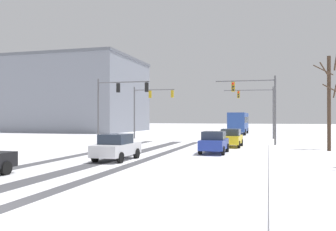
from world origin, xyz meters
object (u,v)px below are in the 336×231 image
(traffic_signal_near_right, at_px, (258,99))
(car_yellow_cab_lead, at_px, (231,138))
(bare_tree_sidewalk_mid, at_px, (329,100))
(traffic_signal_far_left, at_px, (148,102))
(traffic_signal_far_right, at_px, (259,103))
(office_building_far_left_block, at_px, (81,95))
(car_blue_second, at_px, (214,142))
(car_white_third, at_px, (117,147))
(bus_oncoming, at_px, (239,122))
(traffic_signal_near_left, at_px, (116,97))

(traffic_signal_near_right, distance_m, car_yellow_cab_lead, 4.69)
(traffic_signal_near_right, bearing_deg, bare_tree_sidewalk_mid, -34.59)
(traffic_signal_far_left, distance_m, car_yellow_cab_lead, 15.59)
(traffic_signal_far_left, xyz_separation_m, bare_tree_sidewalk_mid, (19.15, -11.90, -0.58))
(traffic_signal_far_right, relative_size, office_building_far_left_block, 0.30)
(traffic_signal_far_left, distance_m, traffic_signal_far_right, 13.98)
(car_yellow_cab_lead, relative_size, bare_tree_sidewalk_mid, 0.55)
(traffic_signal_far_right, xyz_separation_m, car_blue_second, (-2.77, -20.00, -3.62))
(traffic_signal_near_right, bearing_deg, traffic_signal_far_right, 90.98)
(traffic_signal_far_right, bearing_deg, car_white_third, -107.01)
(bus_oncoming, bearing_deg, traffic_signal_near_right, -81.13)
(traffic_signal_far_right, bearing_deg, traffic_signal_far_left, -164.14)
(traffic_signal_near_right, relative_size, bare_tree_sidewalk_mid, 0.86)
(car_blue_second, bearing_deg, traffic_signal_near_left, 149.78)
(car_yellow_cab_lead, distance_m, bus_oncoming, 25.52)
(bus_oncoming, bearing_deg, car_blue_second, -88.73)
(traffic_signal_near_left, distance_m, bus_oncoming, 27.40)
(office_building_far_left_block, bearing_deg, car_white_third, -58.13)
(traffic_signal_near_left, height_order, car_yellow_cab_lead, traffic_signal_near_left)
(traffic_signal_near_right, distance_m, bare_tree_sidewalk_mid, 6.69)
(traffic_signal_far_right, height_order, bus_oncoming, traffic_signal_far_right)
(car_yellow_cab_lead, bearing_deg, office_building_far_left_block, 136.80)
(traffic_signal_near_left, relative_size, bare_tree_sidewalk_mid, 0.86)
(car_yellow_cab_lead, height_order, bare_tree_sidewalk_mid, bare_tree_sidewalk_mid)
(car_yellow_cab_lead, distance_m, car_blue_second, 6.17)
(car_blue_second, bearing_deg, traffic_signal_far_left, 123.41)
(traffic_signal_far_left, xyz_separation_m, car_white_third, (5.51, -22.11, -3.79))
(traffic_signal_near_left, relative_size, traffic_signal_far_right, 1.00)
(traffic_signal_near_right, xyz_separation_m, car_white_third, (-8.14, -14.00, -3.58))
(traffic_signal_near_right, xyz_separation_m, car_yellow_cab_lead, (-2.34, -1.93, -3.58))
(bare_tree_sidewalk_mid, bearing_deg, traffic_signal_near_left, 174.29)
(traffic_signal_near_right, relative_size, car_white_third, 1.58)
(traffic_signal_near_right, height_order, car_blue_second, traffic_signal_near_right)
(traffic_signal_near_left, bearing_deg, traffic_signal_near_right, 7.88)
(car_white_third, relative_size, office_building_far_left_block, 0.19)
(traffic_signal_far_right, distance_m, car_yellow_cab_lead, 14.49)
(car_white_third, xyz_separation_m, office_building_far_left_block, (-26.16, 42.08, 6.18))
(traffic_signal_near_left, bearing_deg, traffic_signal_far_left, 90.25)
(traffic_signal_near_right, relative_size, car_blue_second, 1.58)
(traffic_signal_far_left, relative_size, traffic_signal_near_right, 1.00)
(car_blue_second, height_order, bare_tree_sidewalk_mid, bare_tree_sidewalk_mid)
(traffic_signal_far_right, relative_size, bus_oncoming, 0.59)
(car_white_third, height_order, office_building_far_left_block, office_building_far_left_block)
(traffic_signal_far_right, distance_m, car_white_third, 27.36)
(traffic_signal_far_left, bearing_deg, traffic_signal_near_right, -30.71)
(traffic_signal_near_right, relative_size, traffic_signal_far_right, 1.00)
(traffic_signal_near_left, height_order, bare_tree_sidewalk_mid, bare_tree_sidewalk_mid)
(traffic_signal_far_left, bearing_deg, car_blue_second, -56.59)
(traffic_signal_far_left, bearing_deg, bus_oncoming, 57.09)
(bare_tree_sidewalk_mid, bearing_deg, car_blue_second, -153.21)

